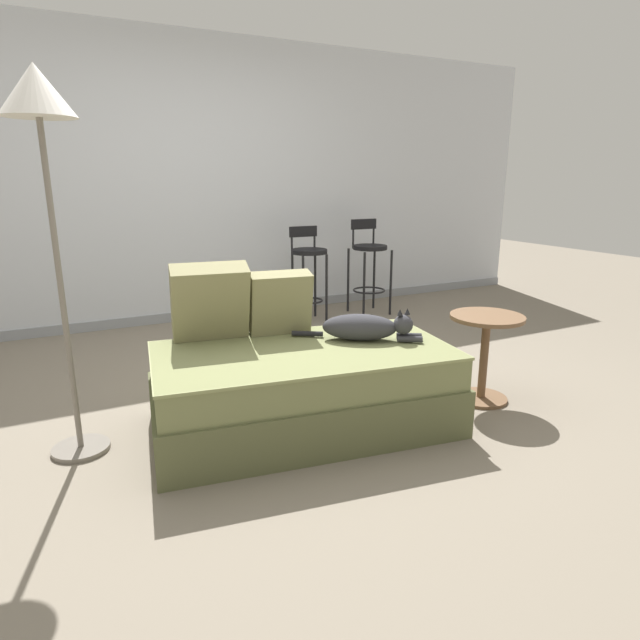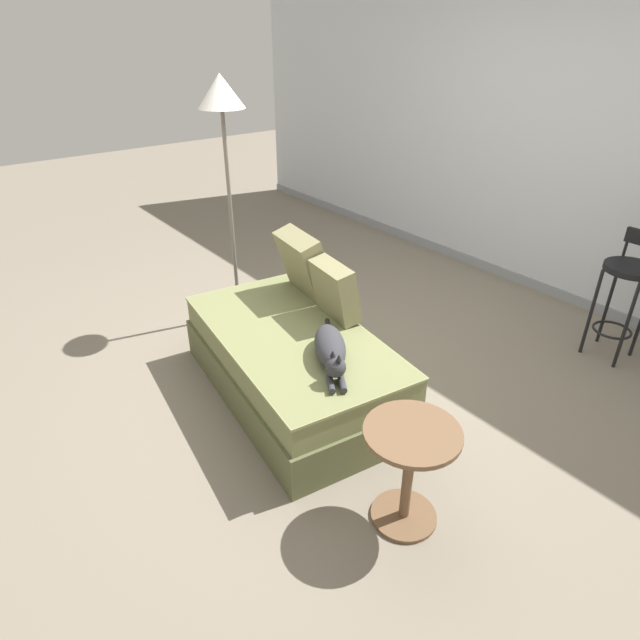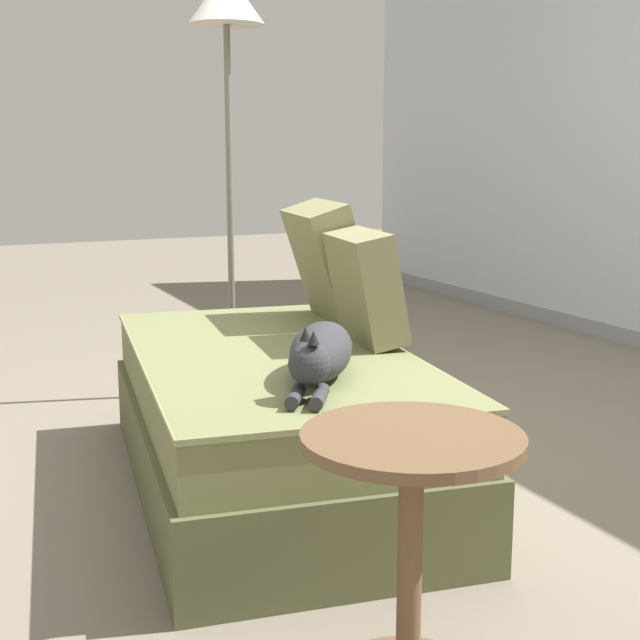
{
  "view_description": "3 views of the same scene",
  "coord_description": "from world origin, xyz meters",
  "px_view_note": "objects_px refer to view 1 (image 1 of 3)",
  "views": [
    {
      "loc": [
        -1.15,
        -2.87,
        1.34
      ],
      "look_at": [
        0.15,
        -0.3,
        0.57
      ],
      "focal_mm": 30.0,
      "sensor_mm": 36.0,
      "label": 1
    },
    {
      "loc": [
        2.3,
        -1.99,
        2.11
      ],
      "look_at": [
        0.15,
        -0.3,
        0.57
      ],
      "focal_mm": 30.0,
      "sensor_mm": 36.0,
      "label": 2
    },
    {
      "loc": [
        2.56,
        -1.42,
        1.09
      ],
      "look_at": [
        0.15,
        -0.3,
        0.57
      ],
      "focal_mm": 50.0,
      "sensor_mm": 36.0,
      "label": 3
    }
  ],
  "objects_px": {
    "couch": "(304,388)",
    "bar_stool_near_window": "(309,263)",
    "bar_stool_by_doorway": "(369,260)",
    "side_table": "(485,345)",
    "floor_lamp": "(41,131)",
    "throw_pillow_corner": "(210,302)",
    "throw_pillow_middle": "(280,303)",
    "cat": "(365,327)"
  },
  "relations": [
    {
      "from": "couch",
      "to": "bar_stool_by_doorway",
      "type": "height_order",
      "value": "bar_stool_by_doorway"
    },
    {
      "from": "throw_pillow_middle",
      "to": "cat",
      "type": "bearing_deg",
      "value": -42.09
    },
    {
      "from": "bar_stool_near_window",
      "to": "side_table",
      "type": "bearing_deg",
      "value": -86.89
    },
    {
      "from": "couch",
      "to": "bar_stool_near_window",
      "type": "xyz_separation_m",
      "value": [
        1.02,
        2.06,
        0.33
      ]
    },
    {
      "from": "throw_pillow_corner",
      "to": "floor_lamp",
      "type": "relative_size",
      "value": 0.25
    },
    {
      "from": "couch",
      "to": "floor_lamp",
      "type": "distance_m",
      "value": 1.74
    },
    {
      "from": "side_table",
      "to": "floor_lamp",
      "type": "bearing_deg",
      "value": 169.39
    },
    {
      "from": "throw_pillow_middle",
      "to": "floor_lamp",
      "type": "relative_size",
      "value": 0.21
    },
    {
      "from": "bar_stool_near_window",
      "to": "floor_lamp",
      "type": "bearing_deg",
      "value": -140.03
    },
    {
      "from": "cat",
      "to": "bar_stool_by_doorway",
      "type": "relative_size",
      "value": 0.68
    },
    {
      "from": "cat",
      "to": "bar_stool_by_doorway",
      "type": "height_order",
      "value": "bar_stool_by_doorway"
    },
    {
      "from": "bar_stool_by_doorway",
      "to": "floor_lamp",
      "type": "xyz_separation_m",
      "value": [
        -2.82,
        -1.8,
        0.99
      ]
    },
    {
      "from": "side_table",
      "to": "bar_stool_by_doorway",
      "type": "bearing_deg",
      "value": 76.09
    },
    {
      "from": "throw_pillow_corner",
      "to": "throw_pillow_middle",
      "type": "distance_m",
      "value": 0.4
    },
    {
      "from": "throw_pillow_corner",
      "to": "floor_lamp",
      "type": "bearing_deg",
      "value": -170.3
    },
    {
      "from": "bar_stool_near_window",
      "to": "bar_stool_by_doorway",
      "type": "height_order",
      "value": "bar_stool_by_doorway"
    },
    {
      "from": "cat",
      "to": "couch",
      "type": "bearing_deg",
      "value": 179.01
    },
    {
      "from": "couch",
      "to": "bar_stool_near_window",
      "type": "height_order",
      "value": "bar_stool_near_window"
    },
    {
      "from": "throw_pillow_middle",
      "to": "cat",
      "type": "relative_size",
      "value": 0.59
    },
    {
      "from": "side_table",
      "to": "couch",
      "type": "bearing_deg",
      "value": 171.88
    },
    {
      "from": "couch",
      "to": "bar_stool_by_doorway",
      "type": "relative_size",
      "value": 1.82
    },
    {
      "from": "bar_stool_near_window",
      "to": "bar_stool_by_doorway",
      "type": "distance_m",
      "value": 0.67
    },
    {
      "from": "throw_pillow_middle",
      "to": "side_table",
      "type": "height_order",
      "value": "throw_pillow_middle"
    },
    {
      "from": "throw_pillow_middle",
      "to": "side_table",
      "type": "relative_size",
      "value": 0.7
    },
    {
      "from": "bar_stool_near_window",
      "to": "side_table",
      "type": "distance_m",
      "value": 2.24
    },
    {
      "from": "throw_pillow_corner",
      "to": "side_table",
      "type": "bearing_deg",
      "value": -19.77
    },
    {
      "from": "throw_pillow_corner",
      "to": "bar_stool_by_doorway",
      "type": "distance_m",
      "value": 2.68
    },
    {
      "from": "throw_pillow_corner",
      "to": "bar_stool_near_window",
      "type": "bearing_deg",
      "value": 49.88
    },
    {
      "from": "bar_stool_by_doorway",
      "to": "throw_pillow_corner",
      "type": "bearing_deg",
      "value": -141.22
    },
    {
      "from": "cat",
      "to": "floor_lamp",
      "type": "relative_size",
      "value": 0.36
    },
    {
      "from": "couch",
      "to": "throw_pillow_corner",
      "type": "distance_m",
      "value": 0.71
    },
    {
      "from": "bar_stool_near_window",
      "to": "side_table",
      "type": "xyz_separation_m",
      "value": [
        0.12,
        -2.23,
        -0.2
      ]
    },
    {
      "from": "throw_pillow_corner",
      "to": "throw_pillow_middle",
      "type": "bearing_deg",
      "value": -8.12
    },
    {
      "from": "couch",
      "to": "throw_pillow_corner",
      "type": "bearing_deg",
      "value": 135.22
    },
    {
      "from": "couch",
      "to": "cat",
      "type": "distance_m",
      "value": 0.48
    },
    {
      "from": "couch",
      "to": "throw_pillow_middle",
      "type": "bearing_deg",
      "value": 88.84
    },
    {
      "from": "throw_pillow_middle",
      "to": "bar_stool_near_window",
      "type": "distance_m",
      "value": 2.01
    },
    {
      "from": "cat",
      "to": "bar_stool_by_doorway",
      "type": "bearing_deg",
      "value": 57.61
    },
    {
      "from": "throw_pillow_middle",
      "to": "bar_stool_near_window",
      "type": "height_order",
      "value": "bar_stool_near_window"
    },
    {
      "from": "couch",
      "to": "cat",
      "type": "xyz_separation_m",
      "value": [
        0.38,
        -0.01,
        0.3
      ]
    },
    {
      "from": "cat",
      "to": "bar_stool_near_window",
      "type": "relative_size",
      "value": 0.72
    },
    {
      "from": "throw_pillow_middle",
      "to": "bar_stool_by_doorway",
      "type": "distance_m",
      "value": 2.42
    }
  ]
}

